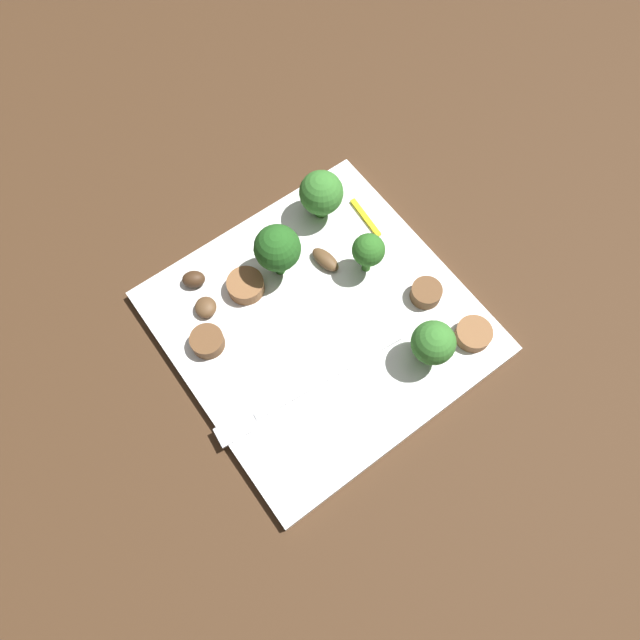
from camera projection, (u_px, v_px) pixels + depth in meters
name	position (u px, v px, depth m)	size (l,w,h in m)	color
ground_plane	(320.00, 325.00, 0.54)	(1.40, 1.40, 0.00)	#422B19
plate	(320.00, 322.00, 0.54)	(0.25, 0.25, 0.01)	white
fork	(298.00, 394.00, 0.50)	(0.18, 0.03, 0.00)	silver
broccoli_floret_0	(282.00, 246.00, 0.52)	(0.04, 0.04, 0.06)	#296420
broccoli_floret_1	(433.00, 343.00, 0.49)	(0.04, 0.04, 0.05)	#408630
broccoli_floret_2	(321.00, 193.00, 0.55)	(0.04, 0.04, 0.05)	#408630
broccoli_floret_3	(368.00, 251.00, 0.52)	(0.03, 0.03, 0.05)	#347525
sausage_slice_0	(426.00, 293.00, 0.53)	(0.03, 0.03, 0.01)	brown
sausage_slice_1	(246.00, 286.00, 0.54)	(0.03, 0.03, 0.01)	brown
sausage_slice_2	(473.00, 334.00, 0.52)	(0.03, 0.03, 0.01)	brown
sausage_slice_3	(207.00, 341.00, 0.52)	(0.03, 0.03, 0.01)	brown
mushroom_0	(325.00, 260.00, 0.55)	(0.03, 0.01, 0.01)	brown
mushroom_1	(194.00, 279.00, 0.54)	(0.02, 0.02, 0.01)	#422B19
mushroom_3	(206.00, 307.00, 0.53)	(0.02, 0.02, 0.01)	brown
pepper_strip_1	(366.00, 218.00, 0.57)	(0.05, 0.01, 0.00)	yellow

